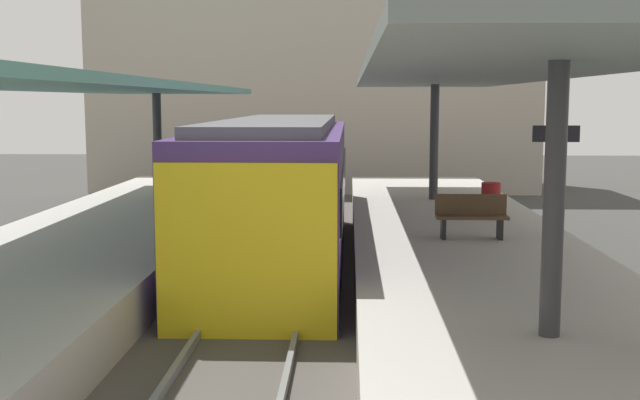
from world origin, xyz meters
name	(u,v)px	position (x,y,z in m)	size (l,w,h in m)	color
ground_plane	(266,306)	(0.00, 0.00, 0.00)	(80.00, 80.00, 0.00)	#383835
platform_left	(57,277)	(-3.80, 0.00, 0.50)	(4.40, 28.00, 1.00)	#ADA8A0
platform_right	(478,281)	(3.80, 0.00, 0.50)	(4.40, 28.00, 1.00)	#ADA8A0
track_ballast	(266,301)	(0.00, 0.00, 0.10)	(3.20, 28.00, 0.20)	#4C4742
rail_near_side	(226,291)	(-0.72, 0.00, 0.27)	(0.08, 28.00, 0.14)	slate
rail_far_side	(306,292)	(0.72, 0.00, 0.27)	(0.08, 28.00, 0.14)	slate
commuter_train	(280,192)	(0.00, 3.02, 1.73)	(2.78, 11.31, 3.10)	#472D6B
canopy_left	(77,87)	(-3.80, 1.40, 3.94)	(4.18, 21.00, 3.06)	#333335
canopy_right	(471,75)	(3.80, 1.40, 4.16)	(4.18, 21.00, 3.29)	#333335
platform_bench	(471,215)	(3.88, 1.53, 1.46)	(1.40, 0.41, 0.86)	black
platform_sign	(555,156)	(5.49, 1.61, 2.62)	(0.90, 0.08, 2.21)	#262628
litter_bin	(491,200)	(4.78, 4.44, 1.40)	(0.44, 0.44, 0.80)	maroon
station_building_backdrop	(315,58)	(0.03, 20.00, 5.50)	(18.00, 6.00, 11.00)	#A89E8E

